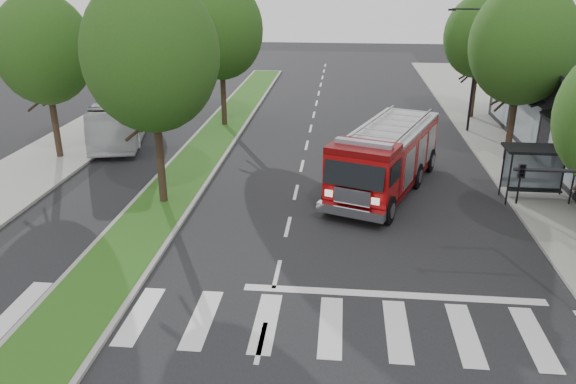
% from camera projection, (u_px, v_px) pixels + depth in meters
% --- Properties ---
extents(ground, '(140.00, 140.00, 0.00)m').
position_uv_depth(ground, '(277.00, 274.00, 20.03)').
color(ground, black).
rests_on(ground, ground).
extents(sidewalk_right, '(5.00, 80.00, 0.15)m').
position_uv_depth(sidewalk_right, '(547.00, 185.00, 28.13)').
color(sidewalk_right, gray).
rests_on(sidewalk_right, ground).
extents(sidewalk_left, '(5.00, 80.00, 0.15)m').
position_uv_depth(sidewalk_left, '(34.00, 168.00, 30.58)').
color(sidewalk_left, gray).
rests_on(sidewalk_left, ground).
extents(median, '(3.00, 50.00, 0.15)m').
position_uv_depth(median, '(219.00, 133.00, 37.21)').
color(median, gray).
rests_on(median, ground).
extents(bus_shelter, '(3.20, 1.60, 2.61)m').
position_uv_depth(bus_shelter, '(539.00, 159.00, 25.81)').
color(bus_shelter, black).
rests_on(bus_shelter, ground).
extents(tree_right_mid, '(5.60, 5.60, 9.72)m').
position_uv_depth(tree_right_mid, '(523.00, 44.00, 29.57)').
color(tree_right_mid, black).
rests_on(tree_right_mid, ground).
extents(tree_right_far, '(5.00, 5.00, 8.73)m').
position_uv_depth(tree_right_far, '(480.00, 37.00, 39.07)').
color(tree_right_far, black).
rests_on(tree_right_far, ground).
extents(tree_median_near, '(5.80, 5.80, 10.16)m').
position_uv_depth(tree_median_near, '(151.00, 54.00, 23.63)').
color(tree_median_near, black).
rests_on(tree_median_near, ground).
extents(tree_median_far, '(5.60, 5.60, 9.72)m').
position_uv_depth(tree_median_far, '(221.00, 30.00, 36.72)').
color(tree_median_far, black).
rests_on(tree_median_far, ground).
extents(tree_left_mid, '(5.20, 5.20, 9.16)m').
position_uv_depth(tree_left_mid, '(44.00, 49.00, 30.15)').
color(tree_left_mid, black).
rests_on(tree_left_mid, ground).
extents(streetlight_right_far, '(2.11, 0.20, 8.00)m').
position_uv_depth(streetlight_right_far, '(473.00, 65.00, 35.97)').
color(streetlight_right_far, black).
rests_on(streetlight_right_far, ground).
extents(fire_engine, '(6.20, 10.25, 3.42)m').
position_uv_depth(fire_engine, '(386.00, 158.00, 27.17)').
color(fire_engine, '#5F0506').
rests_on(fire_engine, ground).
extents(city_bus, '(5.08, 11.40, 3.09)m').
position_uv_depth(city_bus, '(122.00, 113.00, 36.17)').
color(city_bus, silver).
rests_on(city_bus, ground).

